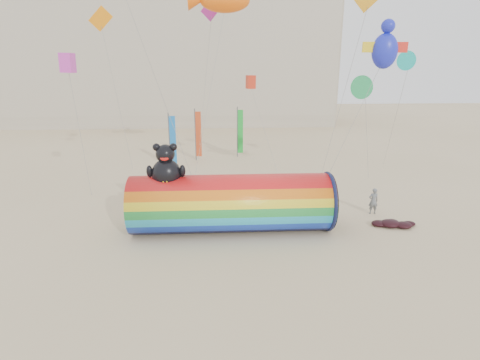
{
  "coord_description": "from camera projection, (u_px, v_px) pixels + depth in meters",
  "views": [
    {
      "loc": [
        -0.8,
        -20.33,
        8.88
      ],
      "look_at": [
        0.5,
        1.5,
        2.4
      ],
      "focal_mm": 28.0,
      "sensor_mm": 36.0,
      "label": 1
    }
  ],
  "objects": [
    {
      "name": "fabric_bundle",
      "position": [
        393.0,
        224.0,
        21.98
      ],
      "size": [
        2.62,
        1.35,
        0.41
      ],
      "color": "black",
      "rests_on": "ground"
    },
    {
      "name": "festival_banners",
      "position": [
        205.0,
        136.0,
        36.74
      ],
      "size": [
        7.06,
        5.0,
        5.2
      ],
      "color": "#59595E",
      "rests_on": "ground"
    },
    {
      "name": "ground",
      "position": [
        233.0,
        226.0,
        22.03
      ],
      "size": [
        160.0,
        160.0,
        0.0
      ],
      "primitive_type": "plane",
      "color": "#CCB58C",
      "rests_on": "ground"
    },
    {
      "name": "kite_handler",
      "position": [
        373.0,
        201.0,
        23.76
      ],
      "size": [
        0.63,
        0.42,
        1.69
      ],
      "primitive_type": "imported",
      "rotation": [
        0.0,
        0.0,
        3.17
      ],
      "color": "slate",
      "rests_on": "ground"
    },
    {
      "name": "flying_kites",
      "position": [
        277.0,
        27.0,
        25.54
      ],
      "size": [
        23.37,
        11.05,
        8.45
      ],
      "color": "#F8620D",
      "rests_on": "ground"
    },
    {
      "name": "hotel_building",
      "position": [
        150.0,
        60.0,
        62.39
      ],
      "size": [
        60.4,
        15.4,
        20.6
      ],
      "color": "#B7AD99",
      "rests_on": "ground"
    },
    {
      "name": "windsock_assembly",
      "position": [
        231.0,
        202.0,
        21.07
      ],
      "size": [
        11.25,
        3.42,
        5.18
      ],
      "color": "red",
      "rests_on": "ground"
    }
  ]
}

